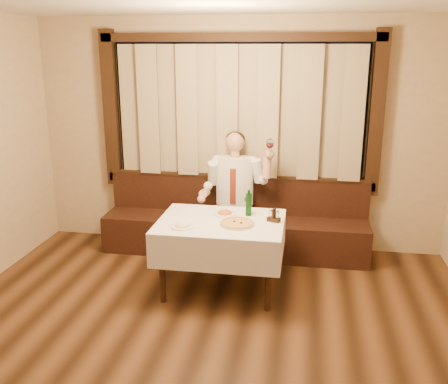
% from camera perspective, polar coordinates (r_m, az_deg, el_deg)
% --- Properties ---
extents(room, '(5.01, 6.01, 2.81)m').
position_cam_1_polar(room, '(4.15, -2.11, 3.07)').
color(room, black).
rests_on(room, ground).
extents(banquette, '(3.20, 0.61, 0.94)m').
position_cam_1_polar(banquette, '(6.15, 1.26, -4.04)').
color(banquette, black).
rests_on(banquette, ground).
extents(dining_table, '(1.27, 0.97, 0.76)m').
position_cam_1_polar(dining_table, '(5.08, -0.37, -4.40)').
color(dining_table, black).
rests_on(dining_table, ground).
extents(pizza, '(0.35, 0.35, 0.04)m').
position_cam_1_polar(pizza, '(4.93, 1.50, -3.59)').
color(pizza, white).
rests_on(pizza, dining_table).
extents(pasta_red, '(0.24, 0.24, 0.08)m').
position_cam_1_polar(pasta_red, '(5.22, 0.09, -2.23)').
color(pasta_red, white).
rests_on(pasta_red, dining_table).
extents(pasta_cream, '(0.24, 0.24, 0.08)m').
position_cam_1_polar(pasta_cream, '(4.88, -4.76, -3.65)').
color(pasta_cream, white).
rests_on(pasta_cream, dining_table).
extents(green_bottle, '(0.06, 0.06, 0.29)m').
position_cam_1_polar(green_bottle, '(5.17, 2.83, -1.39)').
color(green_bottle, '#114F14').
rests_on(green_bottle, dining_table).
extents(table_wine_glass, '(0.08, 0.08, 0.21)m').
position_cam_1_polar(table_wine_glass, '(5.19, 2.78, -0.93)').
color(table_wine_glass, white).
rests_on(table_wine_glass, dining_table).
extents(cruet_caddy, '(0.14, 0.11, 0.14)m').
position_cam_1_polar(cruet_caddy, '(5.03, 5.71, -2.85)').
color(cruet_caddy, black).
rests_on(cruet_caddy, dining_table).
extents(seated_man, '(0.84, 0.63, 1.49)m').
position_cam_1_polar(seated_man, '(5.89, 1.19, 0.65)').
color(seated_man, black).
rests_on(seated_man, ground).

